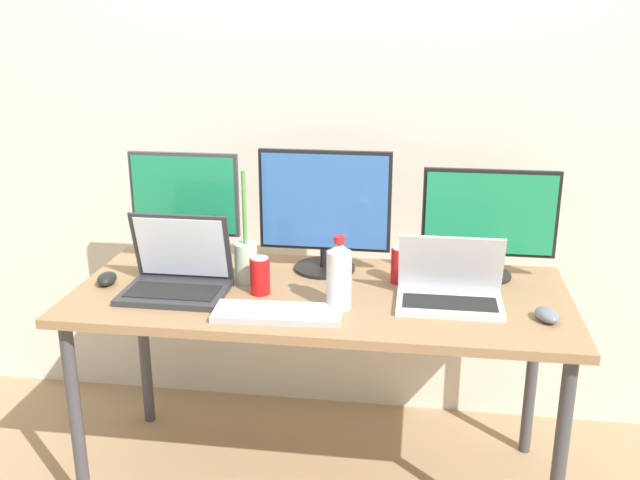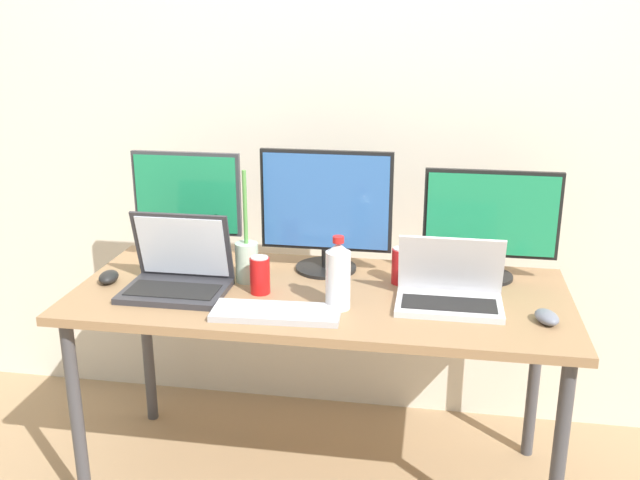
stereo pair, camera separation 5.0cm
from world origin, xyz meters
TOP-DOWN VIEW (x-y plane):
  - ground_plane at (0.00, 0.00)m, footprint 16.00×16.00m
  - wall_back at (0.00, 0.59)m, footprint 7.00×0.08m
  - work_desk at (0.00, 0.00)m, footprint 1.64×0.71m
  - monitor_left at (-0.53, 0.21)m, footprint 0.40×0.20m
  - monitor_center at (-0.01, 0.21)m, footprint 0.47×0.22m
  - monitor_right at (0.56, 0.22)m, footprint 0.46×0.18m
  - laptop_silver at (-0.47, -0.07)m, footprint 0.34×0.25m
  - laptop_secondary at (0.42, -0.04)m, footprint 0.33×0.21m
  - keyboard_main at (-0.10, -0.22)m, footprint 0.40×0.17m
  - mouse_by_keyboard at (0.71, -0.14)m, footprint 0.09×0.11m
  - mouse_by_laptop at (-0.73, -0.04)m, footprint 0.07×0.10m
  - water_bottle at (0.08, -0.13)m, footprint 0.08×0.08m
  - soda_can_near_keyboard at (-0.19, -0.05)m, footprint 0.07×0.07m
  - soda_can_by_laptop at (0.26, 0.12)m, footprint 0.07×0.07m
  - bamboo_vase at (-0.26, 0.05)m, footprint 0.08×0.08m

SIDE VIEW (x-z plane):
  - ground_plane at x=0.00m, z-range 0.00..0.00m
  - work_desk at x=0.00m, z-range 0.30..1.04m
  - keyboard_main at x=-0.10m, z-range 0.74..0.76m
  - mouse_by_keyboard at x=0.71m, z-range 0.74..0.78m
  - mouse_by_laptop at x=-0.73m, z-range 0.74..0.78m
  - laptop_secondary at x=0.42m, z-range 0.68..0.90m
  - laptop_silver at x=-0.47m, z-range 0.67..0.93m
  - soda_can_near_keyboard at x=-0.19m, z-range 0.74..0.87m
  - soda_can_by_laptop at x=0.26m, z-range 0.74..0.87m
  - bamboo_vase at x=-0.26m, z-range 0.62..1.01m
  - water_bottle at x=0.08m, z-range 0.73..0.97m
  - monitor_right at x=0.56m, z-range 0.75..1.14m
  - monitor_left at x=-0.53m, z-range 0.75..1.17m
  - monitor_center at x=-0.01m, z-range 0.75..1.18m
  - wall_back at x=0.00m, z-range 0.00..2.60m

